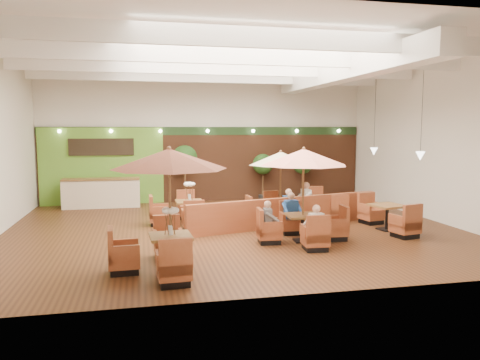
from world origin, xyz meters
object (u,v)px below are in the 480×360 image
object	(u,v)px
service_counter	(102,193)
diner_1	(292,209)
diner_2	(269,217)
diner_0	(315,222)
table_5	(326,206)
booth_divider	(288,212)
table_2	(281,172)
topiary_0	(185,160)
diner_3	(288,203)
table_4	(387,218)
table_1	(303,178)
table_3	(182,211)
table_0	(166,183)
topiary_1	(263,166)
diner_4	(305,197)

from	to	relation	value
service_counter	diner_1	size ratio (longest dim) A/B	3.77
diner_2	diner_0	bearing A→B (deg)	50.42
table_5	diner_1	size ratio (longest dim) A/B	3.23
booth_divider	diner_1	size ratio (longest dim) A/B	8.74
table_2	topiary_0	xyz separation A→B (m)	(-2.89, 4.20, 0.17)
table_2	diner_3	distance (m)	1.28
service_counter	table_4	xyz separation A→B (m)	(9.05, -6.23, -0.19)
service_counter	booth_divider	distance (m)	8.02
table_1	table_3	bearing A→B (deg)	139.61
table_0	table_5	world-z (taller)	table_0
table_0	table_4	size ratio (longest dim) A/B	0.98
table_5	topiary_1	distance (m)	4.25
table_4	table_1	bearing A→B (deg)	-176.87
diner_2	table_1	bearing A→B (deg)	95.42
table_1	diner_3	world-z (taller)	table_1
table_2	table_4	xyz separation A→B (m)	(2.80, -2.23, -1.28)
table_2	diner_4	world-z (taller)	table_2
table_0	diner_2	distance (m)	3.68
diner_0	diner_1	bearing A→B (deg)	87.33
service_counter	table_0	bearing A→B (deg)	-76.83
table_1	topiary_1	bearing A→B (deg)	88.29
diner_1	diner_4	bearing A→B (deg)	-122.70
table_1	diner_4	xyz separation A→B (m)	(1.17, 3.08, -1.03)
topiary_1	diner_0	world-z (taller)	topiary_1
topiary_1	diner_4	distance (m)	4.29
service_counter	table_1	world-z (taller)	table_1
table_2	diner_3	bearing A→B (deg)	-94.81
table_0	table_2	distance (m)	6.50
table_3	topiary_0	world-z (taller)	topiary_0
diner_3	topiary_1	bearing A→B (deg)	86.02
diner_3	service_counter	bearing A→B (deg)	143.48
table_2	diner_1	xyz separation A→B (m)	(-0.28, -2.11, -0.91)
diner_2	table_4	bearing A→B (deg)	107.25
table_1	service_counter	bearing A→B (deg)	134.46
table_0	table_3	bearing A→B (deg)	78.60
service_counter	diner_0	distance (m)	10.03
table_2	diner_1	size ratio (longest dim) A/B	3.05
table_5	topiary_1	world-z (taller)	topiary_1
booth_divider	table_4	size ratio (longest dim) A/B	2.46
diner_2	booth_divider	bearing A→B (deg)	154.45
topiary_1	diner_0	bearing A→B (deg)	-95.34
service_counter	table_2	size ratio (longest dim) A/B	1.24
service_counter	diner_1	world-z (taller)	diner_1
table_2	diner_0	distance (m)	4.17
table_0	topiary_0	xyz separation A→B (m)	(1.26, 9.19, -0.14)
service_counter	table_3	xyz separation A→B (m)	(2.85, -4.00, -0.13)
table_4	diner_2	distance (m)	4.16
diner_1	topiary_1	bearing A→B (deg)	-100.65
table_3	diner_4	xyz separation A→B (m)	(4.28, -0.01, 0.32)
table_5	table_2	bearing A→B (deg)	-163.44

